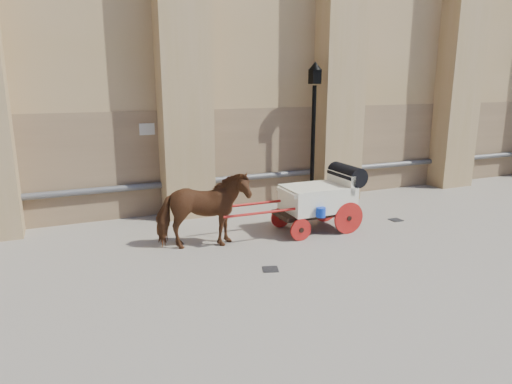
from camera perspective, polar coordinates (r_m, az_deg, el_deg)
name	(u,v)px	position (r m, az deg, el deg)	size (l,w,h in m)	color
ground	(272,251)	(10.57, 2.01, -7.38)	(90.00, 90.00, 0.00)	gray
horse	(203,211)	(10.57, -6.66, -2.34)	(0.97, 2.13, 1.80)	brown
carriage	(322,196)	(11.92, 8.25, -0.52)	(3.83, 1.36, 1.67)	black
street_lamp	(313,131)	(14.12, 7.17, 7.62)	(0.41, 0.41, 4.36)	black
drain_grate_near	(270,269)	(9.59, 1.82, -9.62)	(0.32, 0.32, 0.01)	black
drain_grate_far	(396,220)	(13.41, 17.08, -3.35)	(0.32, 0.32, 0.01)	black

